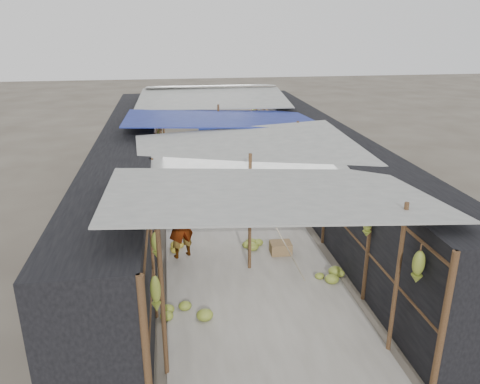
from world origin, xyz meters
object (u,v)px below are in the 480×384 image
vendor_elderly (180,224)px  shopper_blue (218,170)px  crate_near (281,248)px  vendor_seated (249,166)px  black_basin (294,214)px

vendor_elderly → shopper_blue: 4.09m
crate_near → vendor_elderly: vendor_elderly is taller
crate_near → vendor_elderly: size_ratio=0.30×
vendor_elderly → vendor_seated: (2.46, 5.30, -0.35)m
crate_near → vendor_seated: vendor_seated is taller
vendor_elderly → vendor_seated: vendor_elderly is taller
vendor_elderly → shopper_blue: size_ratio=0.96×
vendor_seated → shopper_blue: bearing=-48.8°
crate_near → shopper_blue: size_ratio=0.28×
crate_near → shopper_blue: shopper_blue is taller
black_basin → vendor_elderly: (-3.14, -1.83, 0.72)m
crate_near → vendor_seated: 5.50m
vendor_seated → vendor_elderly: bearing=-33.4°
vendor_elderly → vendor_seated: bearing=-138.5°
crate_near → shopper_blue: bearing=105.7°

